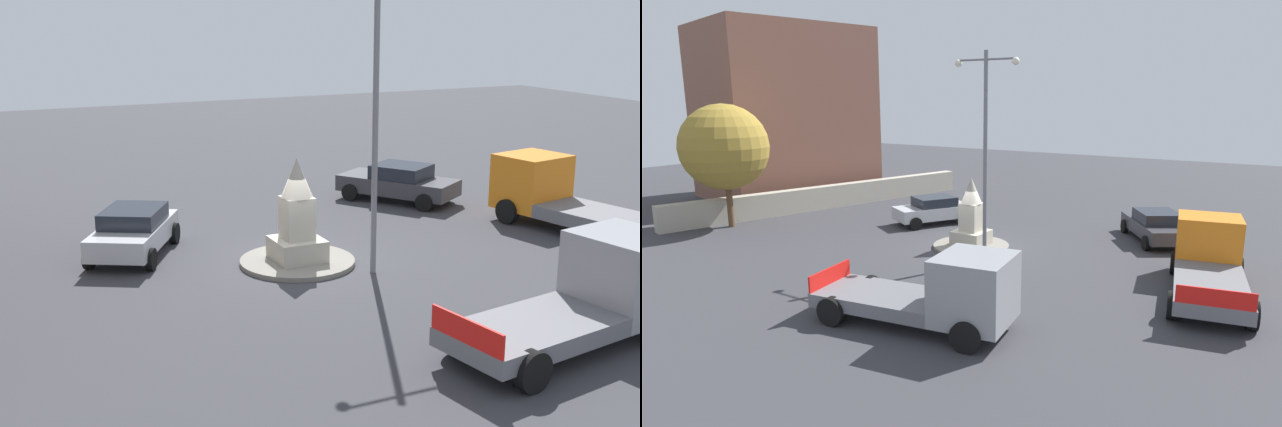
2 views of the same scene
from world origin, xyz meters
The scene contains 8 objects.
ground_plane centered at (0.00, 0.00, 0.00)m, with size 80.00×80.00×0.00m, color #38383D.
traffic_island centered at (0.00, 0.00, 0.07)m, with size 3.30×3.30×0.14m, color gray.
monument centered at (0.00, 0.00, 1.35)m, with size 1.38×1.38×2.94m.
streetlamp centered at (1.59, -1.59, 4.86)m, with size 2.70×0.28×8.09m.
car_dark_grey_waiting centered at (6.50, 5.40, 0.73)m, with size 3.92×4.69×1.41m.
car_silver_parked_left centered at (-4.04, 2.82, 0.75)m, with size 3.40×4.20×1.41m.
truck_grey_far_side centered at (3.78, -7.67, 1.08)m, with size 6.05×3.06×2.27m.
truck_orange_approaching centered at (9.47, 0.00, 1.05)m, with size 3.34×6.58×2.27m.
Camera 1 is at (-8.72, -20.24, 7.19)m, focal length 45.36 mm.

